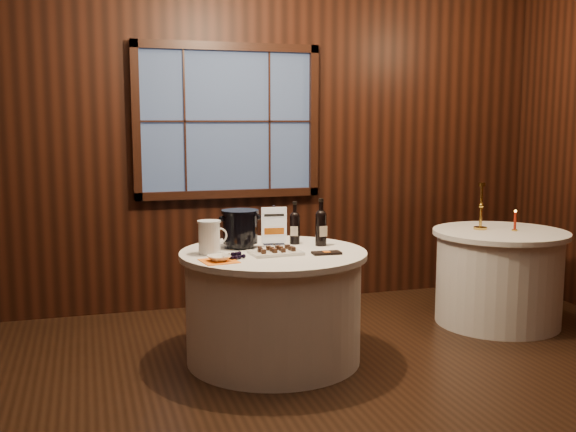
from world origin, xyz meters
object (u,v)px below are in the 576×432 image
object	(u,v)px
sign_stand	(274,232)
grape_bunch	(237,256)
chocolate_plate	(276,251)
brass_candlestick	(481,213)
chocolate_box	(327,253)
cracker_bowl	(219,258)
red_candle	(515,223)
glass_pitcher	(210,237)
port_bottle_left	(295,226)
main_table	(273,305)
ice_bucket	(240,228)
side_table	(498,277)
port_bottle_right	(321,225)

from	to	relation	value
sign_stand	grape_bunch	size ratio (longest dim) A/B	1.59
chocolate_plate	brass_candlestick	distance (m)	1.96
chocolate_box	cracker_bowl	distance (m)	0.73
chocolate_plate	sign_stand	bearing A→B (deg)	76.42
cracker_bowl	chocolate_box	bearing A→B (deg)	1.85
red_candle	chocolate_box	bearing A→B (deg)	-165.55
chocolate_box	glass_pitcher	bearing A→B (deg)	165.23
port_bottle_left	brass_candlestick	bearing A→B (deg)	31.19
chocolate_box	cracker_bowl	world-z (taller)	cracker_bowl
chocolate_box	red_candle	bearing A→B (deg)	17.68
chocolate_box	grape_bunch	size ratio (longest dim) A/B	1.05
main_table	chocolate_plate	distance (m)	0.42
sign_stand	red_candle	bearing A→B (deg)	8.95
red_candle	ice_bucket	bearing A→B (deg)	-178.45
sign_stand	chocolate_plate	distance (m)	0.29
ice_bucket	glass_pitcher	bearing A→B (deg)	-147.37
grape_bunch	chocolate_plate	bearing A→B (deg)	16.77
grape_bunch	cracker_bowl	distance (m)	0.13
sign_stand	glass_pitcher	distance (m)	0.50
side_table	grape_bunch	world-z (taller)	grape_bunch
sign_stand	port_bottle_left	distance (m)	0.18
port_bottle_right	ice_bucket	size ratio (longest dim) A/B	1.27
grape_bunch	glass_pitcher	size ratio (longest dim) A/B	0.82
side_table	brass_candlestick	xyz separation A→B (m)	(-0.12, 0.11, 0.52)
chocolate_plate	chocolate_box	world-z (taller)	chocolate_plate
port_bottle_left	chocolate_plate	xyz separation A→B (m)	(-0.24, -0.32, -0.11)
red_candle	port_bottle_right	bearing A→B (deg)	-174.84
sign_stand	brass_candlestick	xyz separation A→B (m)	(1.83, 0.24, 0.04)
side_table	ice_bucket	bearing A→B (deg)	-177.19
brass_candlestick	red_candle	size ratio (longest dim) A/B	2.24
chocolate_plate	glass_pitcher	distance (m)	0.45
side_table	chocolate_box	distance (m)	1.81
ice_bucket	red_candle	world-z (taller)	ice_bucket
glass_pitcher	chocolate_plate	bearing A→B (deg)	-27.74
grape_bunch	red_candle	xyz separation A→B (m)	(2.40, 0.45, 0.05)
side_table	brass_candlestick	world-z (taller)	brass_candlestick
chocolate_plate	grape_bunch	distance (m)	0.30
brass_candlestick	red_candle	distance (m)	0.28
port_bottle_left	glass_pitcher	world-z (taller)	port_bottle_left
port_bottle_right	glass_pitcher	world-z (taller)	port_bottle_right
brass_candlestick	port_bottle_right	bearing A→B (deg)	-168.38
glass_pitcher	sign_stand	bearing A→B (deg)	6.16
main_table	brass_candlestick	size ratio (longest dim) A/B	3.32
side_table	glass_pitcher	bearing A→B (deg)	-173.79
chocolate_plate	glass_pitcher	size ratio (longest dim) A/B	1.56
chocolate_plate	cracker_bowl	bearing A→B (deg)	-163.00
main_table	red_candle	xyz separation A→B (m)	(2.10, 0.25, 0.45)
grape_bunch	red_candle	distance (m)	2.44
main_table	grape_bunch	xyz separation A→B (m)	(-0.30, -0.19, 0.40)
chocolate_box	red_candle	size ratio (longest dim) A/B	1.12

